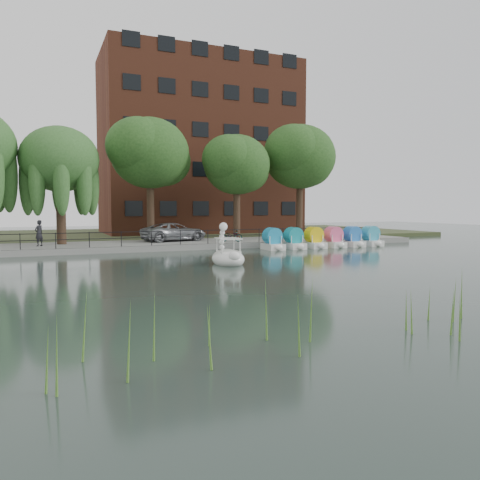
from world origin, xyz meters
TOP-DOWN VIEW (x-y plane):
  - ground_plane at (0.00, 0.00)m, footprint 120.00×120.00m
  - promenade at (0.00, 16.00)m, footprint 40.00×6.00m
  - kerb at (0.00, 13.05)m, footprint 40.00×0.25m
  - land_strip at (0.00, 30.00)m, footprint 60.00×22.00m
  - railing at (0.00, 13.25)m, footprint 32.00×0.05m
  - apartment_building at (7.00, 29.97)m, footprint 20.00×10.07m
  - willow_mid at (-7.50, 17.00)m, footprint 5.32×5.32m
  - broadleaf_center at (-1.00, 18.00)m, footprint 6.00×6.00m
  - broadleaf_right at (6.00, 17.50)m, footprint 5.40×5.40m
  - broadleaf_far at (12.50, 18.50)m, footprint 6.30×6.30m
  - minivan at (0.54, 16.82)m, footprint 3.78×6.17m
  - bicycle at (4.19, 14.35)m, footprint 0.94×1.81m
  - pedestrian at (-8.94, 15.67)m, footprint 0.85×0.85m
  - swan_boat at (0.11, 4.73)m, footprint 1.81×2.69m
  - pedal_boat_row at (10.34, 11.23)m, footprint 9.65×1.70m

SIDE VIEW (x-z plane):
  - ground_plane at x=0.00m, z-range 0.00..0.00m
  - land_strip at x=0.00m, z-range 0.00..0.36m
  - promenade at x=0.00m, z-range 0.00..0.40m
  - kerb at x=0.00m, z-range 0.00..0.40m
  - swan_boat at x=0.11m, z-range -0.61..1.55m
  - pedal_boat_row at x=10.34m, z-range -0.09..1.31m
  - bicycle at x=4.19m, z-range 0.40..1.40m
  - railing at x=0.00m, z-range 0.65..1.65m
  - minivan at x=0.54m, z-range 0.40..2.00m
  - pedestrian at x=-8.94m, z-range 0.40..2.38m
  - willow_mid at x=-7.50m, z-range 2.17..10.32m
  - broadleaf_right at x=6.00m, z-range 2.22..10.55m
  - broadleaf_center at x=-1.00m, z-range 2.44..11.69m
  - broadleaf_far at x=12.50m, z-range 2.54..12.25m
  - apartment_building at x=7.00m, z-range 0.36..18.36m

